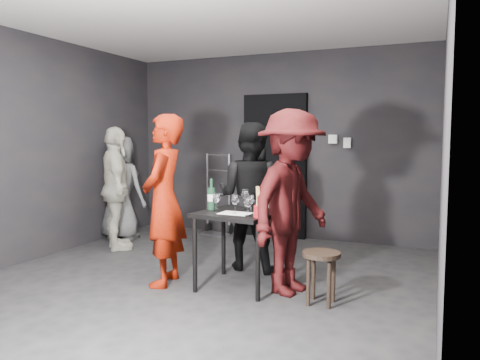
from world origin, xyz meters
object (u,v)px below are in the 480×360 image
at_px(hand_truck, 217,220).
at_px(server_red, 164,189).
at_px(woman_black, 250,190).
at_px(bystander_cream, 116,184).
at_px(tasting_table, 239,222).
at_px(breadstick_cup, 259,202).
at_px(man_maroon, 292,188).
at_px(stool, 321,263).
at_px(bystander_grey, 121,187).
at_px(wine_bottle, 211,198).

distance_m(hand_truck, server_red, 2.58).
xyz_separation_m(server_red, woman_black, (0.58, 0.86, -0.07)).
xyz_separation_m(hand_truck, bystander_cream, (-0.79, -1.40, 0.65)).
bearing_deg(server_red, tasting_table, 92.18).
bearing_deg(breadstick_cup, bystander_cream, 156.61).
relative_size(man_maroon, breadstick_cup, 6.60).
relative_size(stool, bystander_grey, 0.31).
height_order(server_red, woman_black, server_red).
bearing_deg(bystander_grey, bystander_cream, 122.64).
distance_m(hand_truck, bystander_grey, 1.52).
height_order(hand_truck, tasting_table, hand_truck).
bearing_deg(server_red, man_maroon, 87.36).
bearing_deg(stool, bystander_cream, 161.94).
xyz_separation_m(man_maroon, breadstick_cup, (-0.22, -0.28, -0.12)).
bearing_deg(man_maroon, bystander_cream, 88.69).
relative_size(hand_truck, breadstick_cup, 4.04).
relative_size(tasting_table, man_maroon, 0.37).
height_order(tasting_table, breadstick_cup, breadstick_cup).
relative_size(man_maroon, bystander_cream, 1.16).
height_order(woman_black, breadstick_cup, woman_black).
relative_size(hand_truck, wine_bottle, 3.93).
bearing_deg(woman_black, server_red, 58.74).
height_order(tasting_table, wine_bottle, wine_bottle).
height_order(man_maroon, bystander_grey, man_maroon).
relative_size(tasting_table, bystander_cream, 0.43).
xyz_separation_m(server_red, breadstick_cup, (1.02, -0.03, -0.08)).
xyz_separation_m(stool, bystander_cream, (-2.96, 0.96, 0.50)).
bearing_deg(bystander_grey, man_maroon, 156.94).
relative_size(stool, man_maroon, 0.23).
bearing_deg(bystander_grey, server_red, 138.53).
relative_size(hand_truck, stool, 2.61).
relative_size(server_red, bystander_cream, 1.11).
distance_m(tasting_table, stool, 0.92).
bearing_deg(server_red, wine_bottle, 104.41).
distance_m(man_maroon, bystander_cream, 2.73).
relative_size(server_red, man_maroon, 0.96).
distance_m(tasting_table, wine_bottle, 0.38).
xyz_separation_m(hand_truck, bystander_grey, (-1.13, -0.86, 0.54)).
bearing_deg(man_maroon, wine_bottle, 106.46).
bearing_deg(bystander_grey, hand_truck, -141.95).
bearing_deg(hand_truck, breadstick_cup, -41.37).
height_order(stool, bystander_grey, bystander_grey).
bearing_deg(bystander_grey, woman_black, 164.03).
bearing_deg(hand_truck, bystander_grey, -127.29).
height_order(server_red, breadstick_cup, server_red).
relative_size(server_red, bystander_grey, 1.27).
xyz_separation_m(hand_truck, woman_black, (1.16, -1.54, 0.67)).
xyz_separation_m(bystander_cream, bystander_grey, (-0.33, 0.53, -0.11)).
distance_m(hand_truck, tasting_table, 2.59).
bearing_deg(stool, wine_bottle, 171.19).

